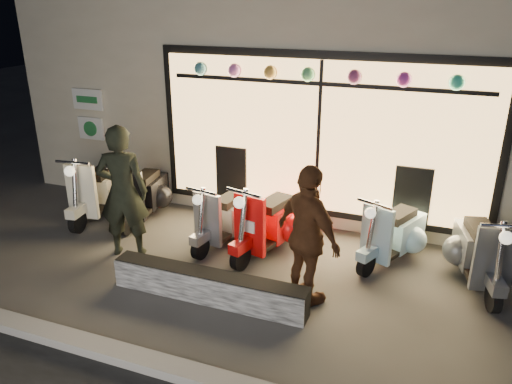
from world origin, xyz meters
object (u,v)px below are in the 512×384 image
graffiti_barrier (209,286)px  scooter_silver (228,216)px  scooter_red (272,221)px  woman (308,237)px  man (123,192)px

graffiti_barrier → scooter_silver: bearing=105.6°
scooter_red → woman: size_ratio=0.87×
graffiti_barrier → scooter_silver: 1.74m
scooter_red → man: (-1.97, -0.94, 0.55)m
graffiti_barrier → woman: (1.16, 0.43, 0.71)m
graffiti_barrier → woman: size_ratio=1.43×
scooter_silver → scooter_red: scooter_red is taller
graffiti_barrier → scooter_red: size_ratio=1.65×
graffiti_barrier → woman: woman is taller
graffiti_barrier → scooter_red: 1.68m
scooter_red → man: size_ratio=0.79×
scooter_silver → woman: bearing=-27.4°
man → woman: man is taller
scooter_silver → man: (-1.22, -0.96, 0.58)m
scooter_red → man: 2.25m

